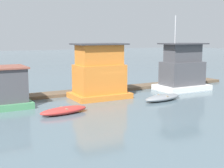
{
  "coord_description": "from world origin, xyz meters",
  "views": [
    {
      "loc": [
        -13.28,
        -25.38,
        5.69
      ],
      "look_at": [
        0.0,
        -1.0,
        1.4
      ],
      "focal_mm": 50.0,
      "sensor_mm": 36.0,
      "label": 1
    }
  ],
  "objects": [
    {
      "name": "dock_walkway",
      "position": [
        0.0,
        3.01,
        0.15
      ],
      "size": [
        33.8,
        2.03,
        0.3
      ],
      "primitive_type": "cube",
      "color": "brown",
      "rests_on": "ground_plane"
    },
    {
      "name": "houseboat_white",
      "position": [
        8.99,
        -0.09,
        2.09
      ],
      "size": [
        5.38,
        3.6,
        7.75
      ],
      "color": "white",
      "rests_on": "ground_plane"
    },
    {
      "name": "mooring_post_centre",
      "position": [
        -0.62,
        1.75,
        1.07
      ],
      "size": [
        0.24,
        0.24,
        2.13
      ],
      "primitive_type": "cylinder",
      "color": "#846B4C",
      "rests_on": "ground_plane"
    },
    {
      "name": "dinghy_grey",
      "position": [
        3.71,
        -3.66,
        0.27
      ],
      "size": [
        4.29,
        2.1,
        0.53
      ],
      "color": "gray",
      "rests_on": "ground_plane"
    },
    {
      "name": "ground_plane",
      "position": [
        0.0,
        0.0,
        0.0
      ],
      "size": [
        200.0,
        200.0,
        0.0
      ],
      "primitive_type": "plane",
      "color": "slate"
    },
    {
      "name": "dinghy_red",
      "position": [
        -5.71,
        -4.07,
        0.27
      ],
      "size": [
        3.91,
        1.78,
        0.53
      ],
      "color": "red",
      "rests_on": "ground_plane"
    },
    {
      "name": "houseboat_orange",
      "position": [
        -0.69,
        0.14,
        2.26
      ],
      "size": [
        5.19,
        3.57,
        5.02
      ],
      "color": "orange",
      "rests_on": "ground_plane"
    }
  ]
}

